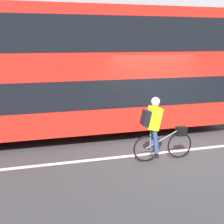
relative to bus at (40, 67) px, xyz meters
name	(u,v)px	position (x,y,z in m)	size (l,w,h in m)	color
ground_plane	(167,151)	(3.11, -2.23, -2.13)	(80.00, 80.00, 0.00)	#38383A
road_center_line	(169,152)	(3.11, -2.33, -2.13)	(50.00, 0.14, 0.01)	silver
sidewalk_curb	(117,112)	(3.11, 2.39, -2.07)	(60.00, 1.74, 0.12)	#A8A399
building_facade	(110,16)	(3.11, 3.41, 1.75)	(60.00, 0.30, 7.77)	#9E9EA3
bus	(40,67)	(0.00, 0.00, 0.00)	(11.62, 2.59, 3.83)	black
cyclist_on_bike	(157,127)	(2.54, -2.78, -1.27)	(1.56, 0.32, 1.59)	black
trash_bin	(21,106)	(-0.61, 2.30, -1.59)	(0.54, 0.54, 0.82)	#194C23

